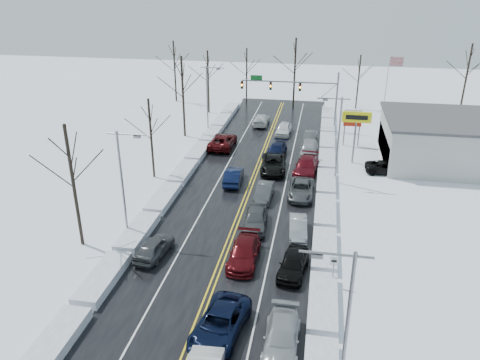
% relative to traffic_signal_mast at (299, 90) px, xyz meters
% --- Properties ---
extents(ground, '(160.00, 160.00, 0.00)m').
position_rel_traffic_signal_mast_xyz_m(ground, '(-3.45, -27.99, -5.48)').
color(ground, white).
rests_on(ground, ground).
extents(road_surface, '(14.00, 84.00, 0.01)m').
position_rel_traffic_signal_mast_xyz_m(road_surface, '(-3.45, -25.99, -5.47)').
color(road_surface, black).
rests_on(road_surface, ground).
extents(snow_bank_left, '(1.87, 72.00, 0.70)m').
position_rel_traffic_signal_mast_xyz_m(snow_bank_left, '(-11.05, -25.99, -5.48)').
color(snow_bank_left, white).
rests_on(snow_bank_left, ground).
extents(snow_bank_right, '(1.87, 72.00, 0.70)m').
position_rel_traffic_signal_mast_xyz_m(snow_bank_right, '(4.15, -25.99, -5.48)').
color(snow_bank_right, white).
rests_on(snow_bank_right, ground).
extents(traffic_signal_mast, '(13.28, 0.39, 8.00)m').
position_rel_traffic_signal_mast_xyz_m(traffic_signal_mast, '(0.00, 0.00, 0.00)').
color(traffic_signal_mast, slate).
rests_on(traffic_signal_mast, ground).
extents(tires_plus_sign, '(3.20, 0.34, 6.00)m').
position_rel_traffic_signal_mast_xyz_m(tires_plus_sign, '(7.05, -12.00, -0.49)').
color(tires_plus_sign, slate).
rests_on(tires_plus_sign, ground).
extents(used_vehicles_sign, '(2.20, 0.22, 4.65)m').
position_rel_traffic_signal_mast_xyz_m(used_vehicles_sign, '(7.05, -5.99, -2.16)').
color(used_vehicles_sign, slate).
rests_on(used_vehicles_sign, ground).
extents(speed_limit_sign, '(0.55, 0.09, 2.35)m').
position_rel_traffic_signal_mast_xyz_m(speed_limit_sign, '(4.75, -35.99, -3.84)').
color(speed_limit_sign, slate).
rests_on(speed_limit_sign, ground).
extents(flagpole, '(1.87, 1.20, 10.00)m').
position_rel_traffic_signal_mast_xyz_m(flagpole, '(11.72, 2.01, 0.45)').
color(flagpole, silver).
rests_on(flagpole, ground).
extents(dealership_building, '(20.40, 12.40, 5.30)m').
position_rel_traffic_signal_mast_xyz_m(dealership_building, '(20.53, -9.99, -2.82)').
color(dealership_building, '#AFAFAA').
rests_on(dealership_building, ground).
extents(streetlight_se, '(3.20, 0.25, 9.00)m').
position_rel_traffic_signal_mast_xyz_m(streetlight_se, '(4.85, -45.99, -0.17)').
color(streetlight_se, slate).
rests_on(streetlight_se, ground).
extents(streetlight_ne, '(3.20, 0.25, 9.00)m').
position_rel_traffic_signal_mast_xyz_m(streetlight_ne, '(4.85, -17.99, -0.17)').
color(streetlight_ne, slate).
rests_on(streetlight_ne, ground).
extents(streetlight_sw, '(3.20, 0.25, 9.00)m').
position_rel_traffic_signal_mast_xyz_m(streetlight_sw, '(-11.74, -31.99, -0.17)').
color(streetlight_sw, slate).
rests_on(streetlight_sw, ground).
extents(streetlight_nw, '(3.20, 0.25, 9.00)m').
position_rel_traffic_signal_mast_xyz_m(streetlight_nw, '(-11.74, -3.99, -0.17)').
color(streetlight_nw, slate).
rests_on(streetlight_nw, ground).
extents(tree_left_b, '(4.00, 4.00, 10.00)m').
position_rel_traffic_signal_mast_xyz_m(tree_left_b, '(-14.95, -33.99, 1.51)').
color(tree_left_b, '#2D231C').
rests_on(tree_left_b, ground).
extents(tree_left_c, '(3.40, 3.40, 8.50)m').
position_rel_traffic_signal_mast_xyz_m(tree_left_c, '(-13.95, -19.99, 0.46)').
color(tree_left_c, '#2D231C').
rests_on(tree_left_c, ground).
extents(tree_left_d, '(4.20, 4.20, 10.50)m').
position_rel_traffic_signal_mast_xyz_m(tree_left_d, '(-14.65, -5.99, 1.86)').
color(tree_left_d, '#2D231C').
rests_on(tree_left_d, ground).
extents(tree_left_e, '(3.80, 3.80, 9.50)m').
position_rel_traffic_signal_mast_xyz_m(tree_left_e, '(-14.25, 6.01, 1.16)').
color(tree_left_e, '#2D231C').
rests_on(tree_left_e, ground).
extents(tree_far_a, '(4.00, 4.00, 10.00)m').
position_rel_traffic_signal_mast_xyz_m(tree_far_a, '(-21.45, 12.01, 1.51)').
color(tree_far_a, '#2D231C').
rests_on(tree_far_a, ground).
extents(tree_far_b, '(3.60, 3.60, 9.00)m').
position_rel_traffic_signal_mast_xyz_m(tree_far_b, '(-9.45, 13.01, 0.81)').
color(tree_far_b, '#2D231C').
rests_on(tree_far_b, ground).
extents(tree_far_c, '(4.40, 4.40, 11.00)m').
position_rel_traffic_signal_mast_xyz_m(tree_far_c, '(-1.45, 11.01, 2.21)').
color(tree_far_c, '#2D231C').
rests_on(tree_far_c, ground).
extents(tree_far_d, '(3.40, 3.40, 8.50)m').
position_rel_traffic_signal_mast_xyz_m(tree_far_d, '(8.55, 12.51, 0.46)').
color(tree_far_d, '#2D231C').
rests_on(tree_far_d, ground).
extents(tree_far_e, '(4.20, 4.20, 10.50)m').
position_rel_traffic_signal_mast_xyz_m(tree_far_e, '(24.55, 13.01, 1.86)').
color(tree_far_e, '#2D231C').
rests_on(tree_far_e, ground).
extents(queued_car_2, '(3.33, 5.91, 1.56)m').
position_rel_traffic_signal_mast_xyz_m(queued_car_2, '(-1.86, -42.07, -5.48)').
color(queued_car_2, black).
rests_on(queued_car_2, ground).
extents(queued_car_3, '(2.12, 5.20, 1.51)m').
position_rel_traffic_signal_mast_xyz_m(queued_car_3, '(-1.78, -34.13, -5.48)').
color(queued_car_3, '#48090D').
rests_on(queued_car_3, ground).
extents(queued_car_4, '(2.20, 4.88, 1.63)m').
position_rel_traffic_signal_mast_xyz_m(queued_car_4, '(-1.70, -28.84, -5.48)').
color(queued_car_4, '#424547').
rests_on(queued_car_4, ground).
extents(queued_car_5, '(1.61, 4.29, 1.40)m').
position_rel_traffic_signal_mast_xyz_m(queued_car_5, '(-1.69, -23.11, -5.48)').
color(queued_car_5, '#3C3F41').
rests_on(queued_car_5, ground).
extents(queued_car_6, '(3.11, 5.96, 1.60)m').
position_rel_traffic_signal_mast_xyz_m(queued_car_6, '(-1.61, -16.07, -5.48)').
color(queued_car_6, black).
rests_on(queued_car_6, ground).
extents(queued_car_7, '(2.52, 5.02, 1.40)m').
position_rel_traffic_signal_mast_xyz_m(queued_car_7, '(-1.79, -11.36, -5.48)').
color(queued_car_7, black).
rests_on(queued_car_7, ground).
extents(queued_car_8, '(2.09, 4.70, 1.57)m').
position_rel_traffic_signal_mast_xyz_m(queued_car_8, '(-1.69, -3.06, -5.48)').
color(queued_car_8, white).
rests_on(queued_car_8, ground).
extents(queued_car_11, '(2.08, 5.03, 1.46)m').
position_rel_traffic_signal_mast_xyz_m(queued_car_11, '(1.86, -42.48, -5.48)').
color(queued_car_11, '#95989C').
rests_on(queued_car_11, ground).
extents(queued_car_12, '(2.38, 4.73, 1.54)m').
position_rel_traffic_signal_mast_xyz_m(queued_car_12, '(1.96, -34.96, -5.48)').
color(queued_car_12, black).
rests_on(queued_car_12, ground).
extents(queued_car_13, '(1.76, 4.20, 1.35)m').
position_rel_traffic_signal_mast_xyz_m(queued_car_13, '(1.95, -29.43, -5.48)').
color(queued_car_13, gray).
rests_on(queued_car_13, ground).
extents(queued_car_14, '(2.41, 5.19, 1.44)m').
position_rel_traffic_signal_mast_xyz_m(queued_car_14, '(1.76, -21.93, -5.48)').
color(queued_car_14, '#444749').
rests_on(queued_car_14, ground).
extents(queued_car_15, '(2.92, 5.91, 1.65)m').
position_rel_traffic_signal_mast_xyz_m(queued_car_15, '(1.99, -16.04, -5.48)').
color(queued_car_15, '#530B13').
rests_on(queued_car_15, ground).
extents(queued_car_16, '(2.09, 5.07, 1.72)m').
position_rel_traffic_signal_mast_xyz_m(queued_car_16, '(1.99, -10.32, -5.48)').
color(queued_car_16, '#9C9EA3').
rests_on(queued_car_16, ground).
extents(queued_car_17, '(1.77, 4.23, 1.36)m').
position_rel_traffic_signal_mast_xyz_m(queued_car_17, '(1.94, -5.61, -5.48)').
color(queued_car_17, '#46484B').
rests_on(queued_car_17, ground).
extents(oncoming_car_0, '(1.87, 4.78, 1.55)m').
position_rel_traffic_signal_mast_xyz_m(oncoming_car_0, '(-5.29, -20.01, -5.48)').
color(oncoming_car_0, black).
rests_on(oncoming_car_0, ground).
extents(oncoming_car_1, '(2.88, 6.13, 1.69)m').
position_rel_traffic_signal_mast_xyz_m(oncoming_car_1, '(-8.70, -9.57, -5.48)').
color(oncoming_car_1, '#44090B').
rests_on(oncoming_car_1, ground).
extents(oncoming_car_2, '(2.12, 5.20, 1.51)m').
position_rel_traffic_signal_mast_xyz_m(oncoming_car_2, '(-5.30, 0.88, -5.48)').
color(oncoming_car_2, silver).
rests_on(oncoming_car_2, ground).
extents(oncoming_car_3, '(2.31, 4.60, 1.50)m').
position_rel_traffic_signal_mast_xyz_m(oncoming_car_3, '(-8.68, -34.57, -5.48)').
color(oncoming_car_3, '#414346').
rests_on(oncoming_car_3, ground).
extents(parked_car_0, '(4.85, 2.36, 1.33)m').
position_rel_traffic_signal_mast_xyz_m(parked_car_0, '(10.65, -14.53, -5.48)').
color(parked_car_0, black).
rests_on(parked_car_0, ground).
extents(parked_car_1, '(2.55, 5.55, 1.57)m').
position_rel_traffic_signal_mast_xyz_m(parked_car_1, '(13.73, -12.22, -5.48)').
color(parked_car_1, '#3B3E3F').
rests_on(parked_car_1, ground).
extents(parked_car_2, '(2.18, 4.46, 1.46)m').
position_rel_traffic_signal_mast_xyz_m(parked_car_2, '(11.65, -4.83, -5.48)').
color(parked_car_2, black).
rests_on(parked_car_2, ground).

